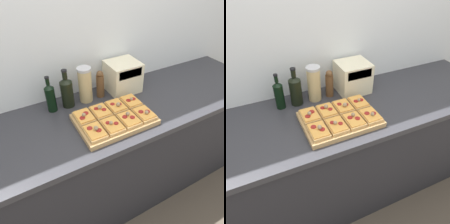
% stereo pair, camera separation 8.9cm
% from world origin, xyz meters
% --- Properties ---
extents(ground_plane, '(12.00, 12.00, 0.00)m').
position_xyz_m(ground_plane, '(0.00, 0.00, 0.00)').
color(ground_plane, '#4C4238').
extents(wall_back, '(6.00, 0.06, 2.50)m').
position_xyz_m(wall_back, '(0.00, 0.67, 1.25)').
color(wall_back, silver).
rests_on(wall_back, ground_plane).
extents(kitchen_counter, '(2.63, 0.67, 0.91)m').
position_xyz_m(kitchen_counter, '(0.00, 0.32, 0.46)').
color(kitchen_counter, '#232328').
rests_on(kitchen_counter, ground_plane).
extents(cutting_board, '(0.47, 0.32, 0.03)m').
position_xyz_m(cutting_board, '(0.02, 0.22, 0.93)').
color(cutting_board, tan).
rests_on(cutting_board, kitchen_counter).
extents(pizza_slice_back_left, '(0.10, 0.14, 0.05)m').
position_xyz_m(pizza_slice_back_left, '(-0.15, 0.29, 0.96)').
color(pizza_slice_back_left, tan).
rests_on(pizza_slice_back_left, cutting_board).
extents(pizza_slice_back_midleft, '(0.10, 0.14, 0.05)m').
position_xyz_m(pizza_slice_back_midleft, '(-0.04, 0.29, 0.96)').
color(pizza_slice_back_midleft, tan).
rests_on(pizza_slice_back_midleft, cutting_board).
extents(pizza_slice_back_midright, '(0.10, 0.14, 0.06)m').
position_xyz_m(pizza_slice_back_midright, '(0.07, 0.29, 0.96)').
color(pizza_slice_back_midright, tan).
rests_on(pizza_slice_back_midright, cutting_board).
extents(pizza_slice_back_right, '(0.10, 0.14, 0.05)m').
position_xyz_m(pizza_slice_back_right, '(0.18, 0.29, 0.96)').
color(pizza_slice_back_right, tan).
rests_on(pizza_slice_back_right, cutting_board).
extents(pizza_slice_front_left, '(0.10, 0.14, 0.05)m').
position_xyz_m(pizza_slice_front_left, '(-0.15, 0.14, 0.96)').
color(pizza_slice_front_left, tan).
rests_on(pizza_slice_front_left, cutting_board).
extents(pizza_slice_front_midleft, '(0.10, 0.14, 0.05)m').
position_xyz_m(pizza_slice_front_midleft, '(-0.04, 0.14, 0.96)').
color(pizza_slice_front_midleft, tan).
rests_on(pizza_slice_front_midleft, cutting_board).
extents(pizza_slice_front_midright, '(0.10, 0.14, 0.05)m').
position_xyz_m(pizza_slice_front_midright, '(0.07, 0.14, 0.96)').
color(pizza_slice_front_midright, tan).
rests_on(pizza_slice_front_midright, cutting_board).
extents(pizza_slice_front_right, '(0.10, 0.14, 0.05)m').
position_xyz_m(pizza_slice_front_right, '(0.19, 0.14, 0.96)').
color(pizza_slice_front_right, tan).
rests_on(pizza_slice_front_right, cutting_board).
extents(olive_oil_bottle, '(0.06, 0.06, 0.25)m').
position_xyz_m(olive_oil_bottle, '(-0.28, 0.52, 1.01)').
color(olive_oil_bottle, black).
rests_on(olive_oil_bottle, kitchen_counter).
extents(wine_bottle, '(0.08, 0.08, 0.27)m').
position_xyz_m(wine_bottle, '(-0.17, 0.52, 1.02)').
color(wine_bottle, black).
rests_on(wine_bottle, kitchen_counter).
extents(grain_jar_tall, '(0.09, 0.09, 0.25)m').
position_xyz_m(grain_jar_tall, '(-0.04, 0.52, 1.04)').
color(grain_jar_tall, tan).
rests_on(grain_jar_tall, kitchen_counter).
extents(pepper_mill, '(0.06, 0.06, 0.20)m').
position_xyz_m(pepper_mill, '(0.07, 0.52, 1.01)').
color(pepper_mill, brown).
rests_on(pepper_mill, kitchen_counter).
extents(toaster_oven, '(0.25, 0.21, 0.22)m').
position_xyz_m(toaster_oven, '(0.25, 0.51, 1.02)').
color(toaster_oven, beige).
rests_on(toaster_oven, kitchen_counter).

